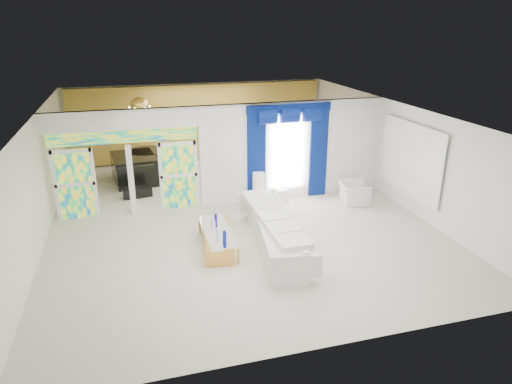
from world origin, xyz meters
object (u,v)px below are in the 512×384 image
object	(u,v)px
coffee_table	(218,239)
armchair	(354,193)
white_sofa	(274,232)
console_table	(268,196)
grand_piano	(135,168)

from	to	relation	value
coffee_table	armchair	distance (m)	4.95
white_sofa	console_table	bearing A→B (deg)	83.55
console_table	coffee_table	bearing A→B (deg)	-129.20
coffee_table	armchair	bearing A→B (deg)	21.75
console_table	grand_piano	size ratio (longest dim) A/B	0.64
console_table	armchair	xyz separation A→B (m)	(2.52, -0.71, 0.11)
white_sofa	console_table	size ratio (longest dim) A/B	3.32
coffee_table	console_table	world-z (taller)	coffee_table
grand_piano	armchair	bearing A→B (deg)	-38.45
coffee_table	armchair	size ratio (longest dim) A/B	2.06
coffee_table	console_table	distance (m)	3.28
white_sofa	armchair	xyz separation A→B (m)	(3.24, 2.13, -0.06)
white_sofa	console_table	xyz separation A→B (m)	(0.72, 2.84, -0.18)
white_sofa	armchair	bearing A→B (deg)	41.16
coffee_table	grand_piano	bearing A→B (deg)	107.26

